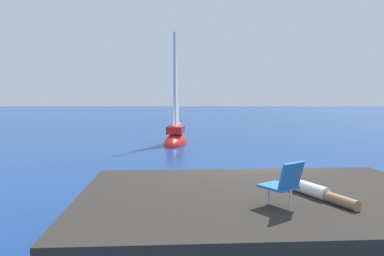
# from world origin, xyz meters

# --- Properties ---
(ground_plane) EXTENTS (160.00, 160.00, 0.00)m
(ground_plane) POSITION_xyz_m (0.00, 0.00, 0.00)
(ground_plane) COLOR navy
(shore_ledge) EXTENTS (7.16, 5.02, 0.91)m
(shore_ledge) POSITION_xyz_m (-0.12, -3.34, 0.45)
(shore_ledge) COLOR #2D2823
(shore_ledge) RESTS_ON ground
(boulder_seaward) EXTENTS (1.53, 1.36, 0.93)m
(boulder_seaward) POSITION_xyz_m (-2.61, -0.74, 0.00)
(boulder_seaward) COLOR #2F2521
(boulder_seaward) RESTS_ON ground
(boulder_inland) EXTENTS (1.85, 1.94, 1.07)m
(boulder_inland) POSITION_xyz_m (-1.18, -0.81, 0.00)
(boulder_inland) COLOR #282522
(boulder_inland) RESTS_ON ground
(sailboat_near) EXTENTS (1.55, 3.73, 6.81)m
(sailboat_near) POSITION_xyz_m (-2.49, 10.36, 0.37)
(sailboat_near) COLOR red
(sailboat_near) RESTS_ON ground
(person_sunbather) EXTENTS (0.92, 1.63, 0.25)m
(person_sunbather) POSITION_xyz_m (0.79, -3.55, 1.02)
(person_sunbather) COLOR white
(person_sunbather) RESTS_ON shore_ledge
(beach_chair) EXTENTS (0.74, 0.76, 0.80)m
(beach_chair) POSITION_xyz_m (0.07, -4.28, 1.35)
(beach_chair) COLOR blue
(beach_chair) RESTS_ON shore_ledge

